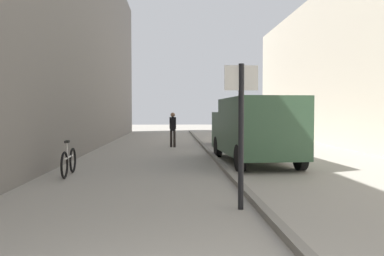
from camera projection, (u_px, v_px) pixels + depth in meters
name	position (u px, v px, depth m)	size (l,w,h in m)	color
ground_plane	(172.00, 158.00, 14.39)	(80.00, 80.00, 0.00)	gray
building_facade_left	(40.00, 13.00, 13.93)	(2.39, 40.00, 10.69)	slate
kerb_strip	(214.00, 157.00, 14.47)	(0.16, 40.00, 0.12)	slate
pedestrian_main_foreground	(173.00, 127.00, 19.04)	(0.33, 0.26, 1.73)	black
delivery_van	(254.00, 128.00, 13.10)	(2.35, 5.41, 2.22)	#335138
parked_car	(236.00, 132.00, 19.78)	(1.90, 4.23, 1.45)	#B7B7BC
street_sign_post	(241.00, 123.00, 6.79)	(0.60, 0.10, 2.60)	black
bicycle_leaning	(69.00, 162.00, 10.48)	(0.15, 1.77, 0.98)	black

